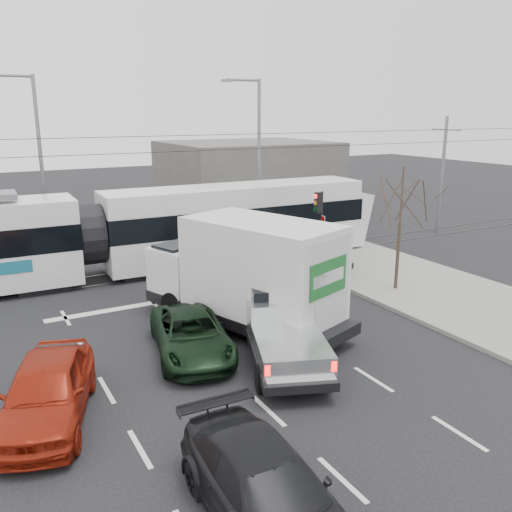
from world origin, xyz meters
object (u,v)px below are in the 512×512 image
box_truck (247,275)px  silver_pickup (280,324)px  green_car (191,334)px  street_lamp_far (37,155)px  tram (89,236)px  traffic_signal (319,214)px  dark_car (267,492)px  red_car (47,390)px  street_lamp_near (256,150)px  navy_pickup (289,247)px  bare_tree (401,201)px

box_truck → silver_pickup: bearing=-113.3°
green_car → street_lamp_far: bearing=110.3°
tram → green_car: size_ratio=5.95×
traffic_signal → dark_car: (-10.14, -12.86, -2.03)m
street_lamp_far → red_car: (-2.37, -16.80, -4.32)m
tram → dark_car: (-0.56, -16.61, -1.28)m
box_truck → green_car: size_ratio=1.75×
street_lamp_near → green_car: bearing=-125.9°
navy_pickup → street_lamp_near: bearing=55.2°
navy_pickup → dark_car: size_ratio=1.14×
traffic_signal → green_car: 10.41m
red_car → traffic_signal: bearing=48.4°
street_lamp_near → red_car: street_lamp_near is taller
dark_car → bare_tree: bearing=39.7°
tram → silver_pickup: tram is taller
dark_car → tram: bearing=89.6°
street_lamp_far → silver_pickup: bearing=-74.9°
street_lamp_far → box_truck: street_lamp_far is taller
street_lamp_near → green_car: (-9.43, -13.01, -4.47)m
street_lamp_far → silver_pickup: 17.45m
traffic_signal → street_lamp_far: (-10.66, 9.50, 2.37)m
tram → red_car: tram is taller
silver_pickup → red_car: 6.80m
tram → navy_pickup: (8.50, -2.92, -0.90)m
silver_pickup → red_car: silver_pickup is taller
silver_pickup → green_car: bearing=170.7°
box_truck → red_car: box_truck is taller
bare_tree → tram: 13.34m
bare_tree → red_car: bearing=-166.9°
green_car → silver_pickup: bearing=-18.0°
street_lamp_far → red_car: size_ratio=1.93×
navy_pickup → dark_car: 16.42m
tram → navy_pickup: tram is taller
silver_pickup → street_lamp_near: bearing=84.8°
street_lamp_far → dark_car: 22.80m
navy_pickup → dark_car: (-9.06, -13.69, -0.38)m
green_car → dark_car: 7.52m
tram → dark_car: size_ratio=5.61×
traffic_signal → green_car: bearing=-147.3°
red_car → navy_pickup: bearing=53.4°
red_car → dark_car: size_ratio=0.95×
green_car → street_lamp_near: bearing=66.5°
bare_tree → box_truck: bare_tree is taller
bare_tree → street_lamp_far: 17.97m
silver_pickup → navy_pickup: navy_pickup is taller
traffic_signal → street_lamp_far: street_lamp_far is taller
traffic_signal → red_car: (-13.03, -7.30, -1.95)m
tram → red_car: (-3.45, -11.04, -1.20)m
traffic_signal → tram: size_ratio=0.13×
bare_tree → navy_pickup: 5.95m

